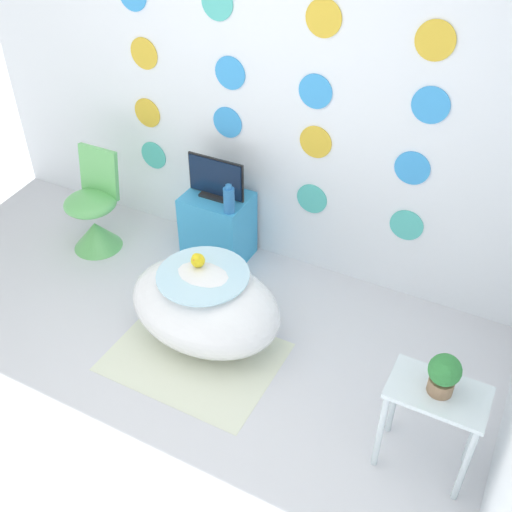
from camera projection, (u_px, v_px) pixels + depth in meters
name	position (u px, v px, depth m)	size (l,w,h in m)	color
ground_plane	(104.00, 446.00, 3.12)	(12.00, 12.00, 0.00)	silver
wall_back_dotted	(272.00, 81.00, 3.68)	(4.63, 0.05, 2.60)	white
rug	(195.00, 357.00, 3.62)	(0.99, 0.75, 0.01)	silver
bathtub	(205.00, 306.00, 3.59)	(0.95, 0.66, 0.53)	white
rubber_duck	(198.00, 260.00, 3.44)	(0.08, 0.09, 0.10)	yellow
chair	(94.00, 218.00, 4.37)	(0.38, 0.38, 0.75)	#66C166
tv_cabinet	(218.00, 227.00, 4.27)	(0.45, 0.36, 0.51)	#389ED6
tv	(216.00, 180.00, 4.04)	(0.42, 0.12, 0.29)	black
vase	(229.00, 200.00, 3.91)	(0.07, 0.07, 0.20)	#2D72B7
side_table	(434.00, 408.00, 2.79)	(0.45, 0.28, 0.55)	silver
potted_plant_left	(444.00, 374.00, 2.64)	(0.15, 0.15, 0.21)	#8C6B4C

